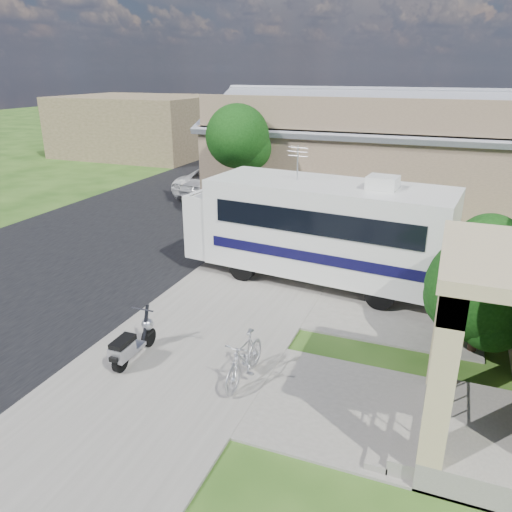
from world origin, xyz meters
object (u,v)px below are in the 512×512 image
(garden_hose, at_px, (416,403))
(motorhome, at_px, (318,227))
(pickup_truck, at_px, (225,180))
(shrub, at_px, (486,284))
(van, at_px, (272,154))
(scooter, at_px, (131,344))
(bicycle, at_px, (244,361))

(garden_hose, bearing_deg, motorhome, 122.93)
(pickup_truck, bearing_deg, shrub, 147.08)
(shrub, distance_m, van, 21.19)
(motorhome, bearing_deg, scooter, -107.11)
(motorhome, distance_m, shrub, 4.93)
(motorhome, bearing_deg, bicycle, -83.57)
(motorhome, relative_size, pickup_truck, 1.41)
(motorhome, height_order, van, motorhome)
(shrub, xyz_separation_m, van, (-11.14, 18.02, -0.65))
(motorhome, height_order, shrub, motorhome)
(scooter, height_order, pickup_truck, pickup_truck)
(shrub, relative_size, pickup_truck, 0.58)
(shrub, bearing_deg, motorhome, 149.66)
(motorhome, bearing_deg, van, 119.97)
(scooter, xyz_separation_m, bicycle, (2.44, 0.21, 0.04))
(bicycle, height_order, garden_hose, bicycle)
(scooter, relative_size, pickup_truck, 0.28)
(bicycle, xyz_separation_m, pickup_truck, (-6.83, 13.88, 0.26))
(pickup_truck, relative_size, van, 0.83)
(scooter, bearing_deg, garden_hose, 5.71)
(shrub, height_order, scooter, shrub)
(scooter, xyz_separation_m, pickup_truck, (-4.39, 14.08, 0.30))
(motorhome, xyz_separation_m, garden_hose, (3.22, -4.97, -1.53))
(van, relative_size, garden_hose, 16.46)
(scooter, distance_m, bicycle, 2.45)
(motorhome, xyz_separation_m, shrub, (4.25, -2.49, -0.04))
(scooter, bearing_deg, pickup_truck, 106.54)
(motorhome, height_order, garden_hose, motorhome)
(motorhome, bearing_deg, shrub, -24.28)
(van, xyz_separation_m, garden_hose, (10.11, -20.51, -0.85))
(van, bearing_deg, garden_hose, -68.21)
(shrub, bearing_deg, bicycle, -145.28)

